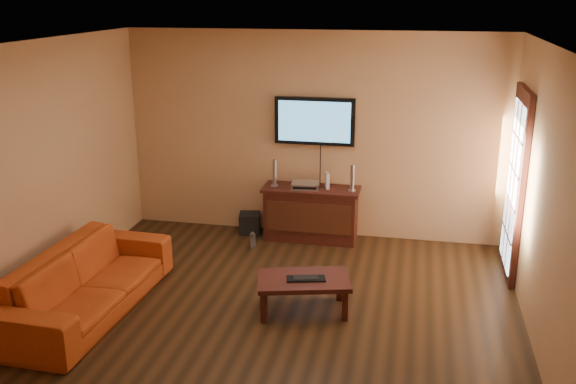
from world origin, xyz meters
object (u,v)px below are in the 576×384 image
(subwoofer, at_px, (250,223))
(bottle, at_px, (253,240))
(sofa, at_px, (87,272))
(game_console, at_px, (327,180))
(speaker_right, at_px, (352,179))
(speaker_left, at_px, (275,174))
(coffee_table, at_px, (303,283))
(keyboard, at_px, (306,279))
(media_console, at_px, (311,213))
(av_receiver, at_px, (305,185))
(television, at_px, (315,121))

(subwoofer, xyz_separation_m, bottle, (0.17, -0.51, -0.04))
(sofa, distance_m, bottle, 2.36)
(sofa, bearing_deg, game_console, -38.02)
(speaker_right, bearing_deg, speaker_left, 179.91)
(coffee_table, distance_m, game_console, 2.11)
(game_console, bearing_deg, subwoofer, 164.83)
(subwoofer, height_order, bottle, subwoofer)
(coffee_table, xyz_separation_m, sofa, (-2.16, -0.44, 0.12))
(speaker_right, bearing_deg, keyboard, -96.70)
(media_console, xyz_separation_m, bottle, (-0.68, -0.46, -0.26))
(media_console, xyz_separation_m, keyboard, (0.30, -2.04, 0.02))
(game_console, relative_size, keyboard, 0.49)
(speaker_left, height_order, speaker_right, speaker_left)
(speaker_right, bearing_deg, media_console, 177.65)
(media_console, relative_size, keyboard, 3.05)
(av_receiver, height_order, bottle, av_receiver)
(coffee_table, xyz_separation_m, bottle, (-0.94, 1.55, -0.22))
(coffee_table, bearing_deg, subwoofer, 118.49)
(speaker_left, height_order, keyboard, speaker_left)
(speaker_left, bearing_deg, sofa, -120.23)
(sofa, height_order, speaker_right, speaker_right)
(sofa, relative_size, game_console, 11.07)
(speaker_left, relative_size, speaker_right, 1.04)
(speaker_left, bearing_deg, coffee_table, -69.37)
(coffee_table, height_order, speaker_left, speaker_left)
(subwoofer, distance_m, keyboard, 2.40)
(television, distance_m, bottle, 1.73)
(speaker_right, bearing_deg, coffee_table, -97.72)
(sofa, bearing_deg, subwoofer, -20.59)
(speaker_left, xyz_separation_m, bottle, (-0.20, -0.44, -0.77))
(game_console, bearing_deg, speaker_left, 170.49)
(game_console, xyz_separation_m, subwoofer, (-1.06, 0.01, -0.67))
(subwoofer, bearing_deg, television, -0.70)
(television, height_order, speaker_right, television)
(television, relative_size, bottle, 4.85)
(media_console, distance_m, av_receiver, 0.40)
(speaker_right, distance_m, game_console, 0.34)
(television, bearing_deg, media_console, -90.00)
(bottle, bearing_deg, keyboard, -58.31)
(sofa, xyz_separation_m, keyboard, (2.20, 0.41, -0.06))
(sofa, bearing_deg, coffee_table, -76.45)
(subwoofer, bearing_deg, av_receiver, -16.81)
(television, xyz_separation_m, keyboard, (0.30, -2.24, -1.17))
(sofa, relative_size, av_receiver, 6.35)
(av_receiver, bearing_deg, game_console, 10.05)
(media_console, bearing_deg, sofa, -127.81)
(television, bearing_deg, keyboard, -82.46)
(media_console, distance_m, keyboard, 2.06)
(media_console, relative_size, bottle, 5.87)
(coffee_table, relative_size, speaker_left, 2.90)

